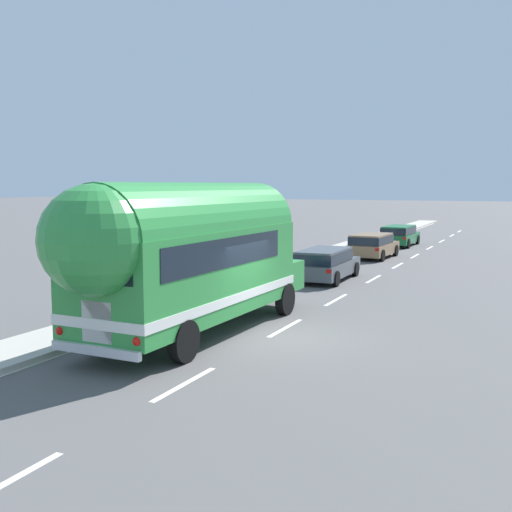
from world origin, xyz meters
The scene contains 7 objects.
ground_plane centered at (0.00, 0.00, 0.00)m, with size 300.00×300.00×0.00m, color #565454.
lane_markings centered at (-2.71, 12.47, 0.00)m, with size 3.98×80.00×0.01m.
sidewalk_slab centered at (-4.83, 10.00, 0.07)m, with size 1.97×90.00×0.15m, color #ADA89E.
painted_bus centered at (-1.95, -1.07, 2.31)m, with size 2.75×10.38×4.12m.
car_lead centered at (-1.77, 9.93, 0.79)m, with size 1.96×4.56×1.37m.
car_second centered at (-1.97, 18.74, 0.79)m, with size 2.10×4.35×1.37m.
car_third centered at (-2.06, 26.30, 0.80)m, with size 1.97×4.60×1.37m.
Camera 1 is at (6.47, -14.90, 4.06)m, focal length 43.27 mm.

